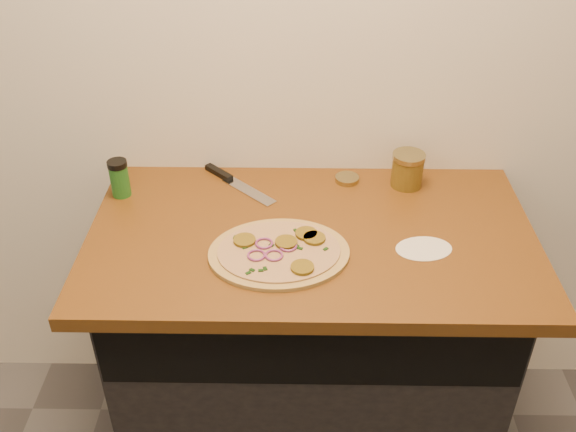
{
  "coord_description": "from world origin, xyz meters",
  "views": [
    {
      "loc": [
        -0.04,
        0.03,
        1.92
      ],
      "look_at": [
        -0.06,
        1.42,
        0.95
      ],
      "focal_mm": 40.0,
      "sensor_mm": 36.0,
      "label": 1
    }
  ],
  "objects_px": {
    "chefs_knife": "(233,181)",
    "salsa_jar": "(407,170)",
    "pizza": "(280,252)",
    "spice_shaker": "(119,178)"
  },
  "relations": [
    {
      "from": "chefs_knife",
      "to": "salsa_jar",
      "type": "relative_size",
      "value": 2.19
    },
    {
      "from": "salsa_jar",
      "to": "pizza",
      "type": "bearing_deg",
      "value": -137.13
    },
    {
      "from": "pizza",
      "to": "spice_shaker",
      "type": "distance_m",
      "value": 0.54
    },
    {
      "from": "chefs_knife",
      "to": "salsa_jar",
      "type": "bearing_deg",
      "value": -0.51
    },
    {
      "from": "salsa_jar",
      "to": "chefs_knife",
      "type": "bearing_deg",
      "value": 179.49
    },
    {
      "from": "pizza",
      "to": "chefs_knife",
      "type": "distance_m",
      "value": 0.38
    },
    {
      "from": "pizza",
      "to": "spice_shaker",
      "type": "bearing_deg",
      "value": 149.58
    },
    {
      "from": "pizza",
      "to": "salsa_jar",
      "type": "distance_m",
      "value": 0.5
    },
    {
      "from": "pizza",
      "to": "salsa_jar",
      "type": "xyz_separation_m",
      "value": [
        0.37,
        0.34,
        0.04
      ]
    },
    {
      "from": "pizza",
      "to": "salsa_jar",
      "type": "height_order",
      "value": "salsa_jar"
    }
  ]
}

